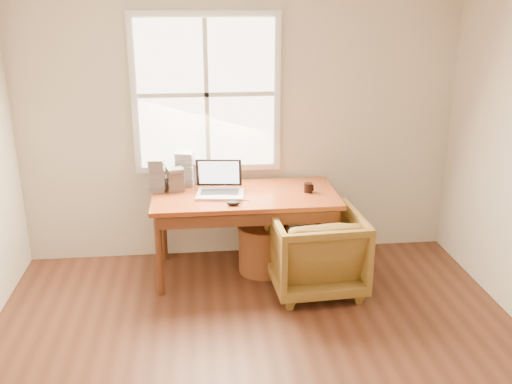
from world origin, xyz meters
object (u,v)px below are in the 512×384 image
laptop (220,178)px  desk (245,196)px  cd_stack_a (185,169)px  wicker_stool (263,249)px  coffee_mug (308,188)px  armchair (316,251)px

laptop → desk: bearing=15.4°
desk → cd_stack_a: cd_stack_a is taller
wicker_stool → cd_stack_a: cd_stack_a is taller
wicker_stool → cd_stack_a: size_ratio=1.41×
desk → coffee_mug: coffee_mug is taller
desk → armchair: size_ratio=2.09×
laptop → cd_stack_a: 0.43m
laptop → coffee_mug: (0.77, 0.01, -0.11)m
desk → wicker_stool: bearing=0.0°
coffee_mug → cd_stack_a: size_ratio=0.27×
armchair → wicker_stool: size_ratio=1.78×
desk → wicker_stool: size_ratio=3.71×
armchair → cd_stack_a: 1.38m
wicker_stool → laptop: size_ratio=0.99×
armchair → cd_stack_a: size_ratio=2.50×
cd_stack_a → wicker_stool: bearing=-22.9°
wicker_stool → coffee_mug: size_ratio=5.23×
wicker_stool → coffee_mug: 0.70m
desk → coffee_mug: bearing=-2.8°
laptop → wicker_stool: bearing=11.7°
desk → laptop: bearing=-171.3°
armchair → coffee_mug: (-0.01, 0.35, 0.44)m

